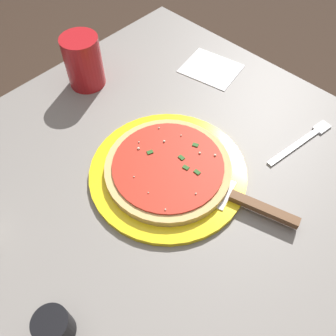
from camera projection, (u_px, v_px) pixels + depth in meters
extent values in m
plane|color=#38281E|center=(157.00, 295.00, 1.29)|extent=(5.00, 5.00, 0.00)
cube|color=black|center=(164.00, 118.00, 1.33)|extent=(0.06, 0.06, 0.71)
cube|color=gray|center=(148.00, 186.00, 0.71)|extent=(0.96, 0.86, 0.03)
cylinder|color=yellow|center=(168.00, 172.00, 0.71)|extent=(0.31, 0.31, 0.01)
cylinder|color=#DBB26B|center=(168.00, 168.00, 0.70)|extent=(0.25, 0.25, 0.02)
cylinder|color=red|center=(168.00, 165.00, 0.69)|extent=(0.22, 0.22, 0.00)
sphere|color=#EFEACC|center=(196.00, 194.00, 0.65)|extent=(0.00, 0.00, 0.00)
sphere|color=#EFEACC|center=(138.00, 148.00, 0.71)|extent=(0.01, 0.01, 0.01)
sphere|color=#EFEACC|center=(181.00, 135.00, 0.73)|extent=(0.00, 0.00, 0.00)
sphere|color=#EFEACC|center=(148.00, 193.00, 0.65)|extent=(0.00, 0.00, 0.00)
sphere|color=#EFEACC|center=(215.00, 155.00, 0.70)|extent=(0.01, 0.01, 0.01)
sphere|color=#EFEACC|center=(159.00, 128.00, 0.74)|extent=(0.00, 0.00, 0.00)
sphere|color=#EFEACC|center=(200.00, 153.00, 0.70)|extent=(0.00, 0.00, 0.00)
sphere|color=#EFEACC|center=(165.00, 210.00, 0.63)|extent=(0.00, 0.00, 0.00)
sphere|color=#EFEACC|center=(164.00, 141.00, 0.72)|extent=(0.00, 0.00, 0.00)
sphere|color=#EFEACC|center=(134.00, 177.00, 0.67)|extent=(0.00, 0.00, 0.00)
sphere|color=#EFEACC|center=(139.00, 142.00, 0.72)|extent=(0.00, 0.00, 0.00)
cube|color=#23561E|center=(186.00, 167.00, 0.68)|extent=(0.01, 0.01, 0.00)
cube|color=#23561E|center=(181.00, 158.00, 0.70)|extent=(0.01, 0.01, 0.00)
cube|color=#23561E|center=(195.00, 145.00, 0.71)|extent=(0.01, 0.01, 0.00)
cube|color=#23561E|center=(150.00, 152.00, 0.70)|extent=(0.01, 0.01, 0.00)
cube|color=#23561E|center=(197.00, 172.00, 0.67)|extent=(0.01, 0.01, 0.00)
cube|color=silver|center=(208.00, 187.00, 0.68)|extent=(0.09, 0.11, 0.00)
cube|color=brown|center=(264.00, 209.00, 0.64)|extent=(0.05, 0.13, 0.01)
cylinder|color=#B2191E|center=(83.00, 62.00, 0.82)|extent=(0.09, 0.09, 0.12)
cylinder|color=black|center=(54.00, 327.00, 0.52)|extent=(0.05, 0.05, 0.06)
cube|color=white|center=(211.00, 69.00, 0.90)|extent=(0.14, 0.16, 0.00)
cube|color=silver|center=(294.00, 147.00, 0.75)|extent=(0.15, 0.04, 0.00)
cube|color=silver|center=(322.00, 127.00, 0.78)|extent=(0.04, 0.03, 0.00)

